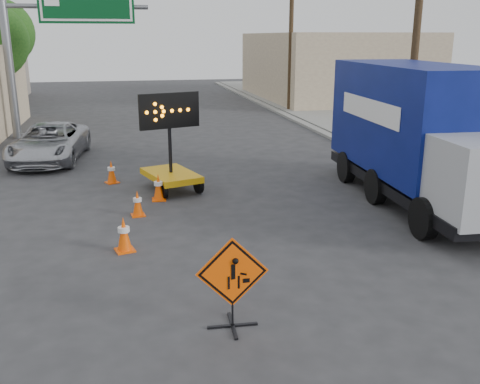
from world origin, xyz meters
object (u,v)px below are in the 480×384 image
object	(u,v)px
arrow_board	(171,169)
box_truck	(418,142)
construction_sign	(232,281)
pickup_truck	(49,142)

from	to	relation	value
arrow_board	box_truck	bearing A→B (deg)	-39.89
construction_sign	pickup_truck	bearing A→B (deg)	110.91
construction_sign	arrow_board	bearing A→B (deg)	94.47
construction_sign	pickup_truck	size ratio (longest dim) A/B	0.31
box_truck	construction_sign	bearing A→B (deg)	-135.58
construction_sign	box_truck	distance (m)	8.24
arrow_board	pickup_truck	distance (m)	6.26
pickup_truck	box_truck	distance (m)	12.76
arrow_board	box_truck	world-z (taller)	box_truck
arrow_board	construction_sign	bearing A→B (deg)	-106.23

